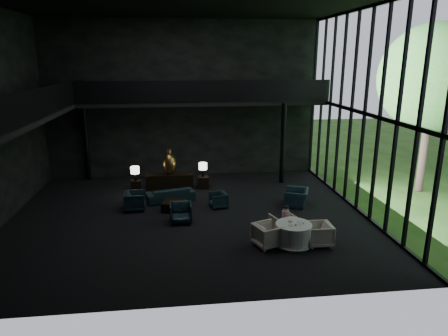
{
  "coord_description": "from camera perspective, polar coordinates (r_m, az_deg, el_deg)",
  "views": [
    {
      "loc": [
        -0.38,
        -14.89,
        6.06
      ],
      "look_at": [
        1.45,
        0.5,
        1.81
      ],
      "focal_mm": 32.0,
      "sensor_mm": 36.0,
      "label": 1
    }
  ],
  "objects": [
    {
      "name": "lounge_armchair_west",
      "position": [
        16.93,
        -12.6,
        -4.37
      ],
      "size": [
        0.87,
        0.93,
        0.93
      ],
      "primitive_type": "imported",
      "rotation": [
        0.0,
        0.0,
        1.6
      ],
      "color": "#1B3343",
      "rests_on": "floor"
    },
    {
      "name": "table_lamp_left",
      "position": [
        19.17,
        -12.6,
        -0.38
      ],
      "size": [
        0.41,
        0.41,
        0.69
      ],
      "color": "black",
      "rests_on": "side_table_left"
    },
    {
      "name": "floor",
      "position": [
        16.08,
        -4.96,
        -6.88
      ],
      "size": [
        14.0,
        12.0,
        0.02
      ],
      "primitive_type": "cube",
      "color": "black",
      "rests_on": "ground"
    },
    {
      "name": "ceiling",
      "position": [
        15.02,
        -5.72,
        22.68
      ],
      "size": [
        14.0,
        12.0,
        0.02
      ],
      "primitive_type": "cube",
      "color": "black",
      "rests_on": "ground"
    },
    {
      "name": "dining_table",
      "position": [
        13.8,
        9.86,
        -9.47
      ],
      "size": [
        1.37,
        1.37,
        0.75
      ],
      "color": "white",
      "rests_on": "floor"
    },
    {
      "name": "bronze_urn",
      "position": [
        19.25,
        -7.83,
        0.67
      ],
      "size": [
        0.65,
        0.65,
        1.21
      ],
      "color": "olive",
      "rests_on": "console"
    },
    {
      "name": "plate_a",
      "position": [
        13.48,
        9.53,
        -8.08
      ],
      "size": [
        0.27,
        0.27,
        0.01
      ],
      "primitive_type": "cylinder",
      "rotation": [
        0.0,
        0.0,
        0.36
      ],
      "color": "white",
      "rests_on": "dining_table"
    },
    {
      "name": "child",
      "position": [
        14.48,
        8.79,
        -6.42
      ],
      "size": [
        0.27,
        0.27,
        0.58
      ],
      "rotation": [
        0.0,
        0.0,
        3.14
      ],
      "color": "#CF809B",
      "rests_on": "dining_chair_north"
    },
    {
      "name": "dining_chair_east",
      "position": [
        13.9,
        13.41,
        -8.92
      ],
      "size": [
        0.84,
        0.9,
        0.9
      ],
      "primitive_type": "imported",
      "rotation": [
        0.0,
        0.0,
        -1.59
      ],
      "color": "beige",
      "rests_on": "floor"
    },
    {
      "name": "window_armchair",
      "position": [
        17.28,
        10.3,
        -3.76
      ],
      "size": [
        1.07,
        1.3,
        0.97
      ],
      "primitive_type": "imported",
      "rotation": [
        0.0,
        0.0,
        -1.94
      ],
      "color": "black",
      "rests_on": "floor"
    },
    {
      "name": "coffee_table",
      "position": [
        16.71,
        -7.13,
        -5.33
      ],
      "size": [
        1.08,
        1.08,
        0.39
      ],
      "primitive_type": "cube",
      "rotation": [
        0.0,
        0.0,
        -0.25
      ],
      "color": "black",
      "rests_on": "floor"
    },
    {
      "name": "mezzanine_left",
      "position": [
        16.05,
        -27.39,
        6.24
      ],
      "size": [
        2.0,
        12.0,
        0.25
      ],
      "primitive_type": "cube",
      "color": "black",
      "rests_on": "wall_left"
    },
    {
      "name": "side_table_right",
      "position": [
        19.36,
        -3.0,
        -2.04
      ],
      "size": [
        0.53,
        0.53,
        0.58
      ],
      "primitive_type": "cube",
      "color": "black",
      "rests_on": "floor"
    },
    {
      "name": "cream_pot",
      "position": [
        13.46,
        10.21,
        -8.02
      ],
      "size": [
        0.06,
        0.06,
        0.07
      ],
      "primitive_type": "cylinder",
      "rotation": [
        0.0,
        0.0,
        0.01
      ],
      "color": "#99999E",
      "rests_on": "dining_table"
    },
    {
      "name": "wall_front",
      "position": [
        9.13,
        -4.23,
        2.24
      ],
      "size": [
        14.0,
        0.04,
        8.0
      ],
      "primitive_type": "cube",
      "color": "black",
      "rests_on": "ground"
    },
    {
      "name": "column_ne",
      "position": [
        20.0,
        8.4,
        3.45
      ],
      "size": [
        0.24,
        0.24,
        4.0
      ],
      "primitive_type": "cylinder",
      "color": "black",
      "rests_on": "floor"
    },
    {
      "name": "lounge_armchair_east",
      "position": [
        16.85,
        -0.82,
        -4.61
      ],
      "size": [
        0.67,
        0.7,
        0.63
      ],
      "primitive_type": "imported",
      "rotation": [
        0.0,
        0.0,
        -1.4
      ],
      "color": "#1D2E3B",
      "rests_on": "floor"
    },
    {
      "name": "tree_near",
      "position": [
        20.38,
        27.76,
        11.29
      ],
      "size": [
        4.8,
        4.8,
        7.65
      ],
      "color": "#382D23",
      "rests_on": "garden_ground"
    },
    {
      "name": "saucer",
      "position": [
        13.59,
        10.76,
        -7.93
      ],
      "size": [
        0.19,
        0.19,
        0.01
      ],
      "primitive_type": "cylinder",
      "rotation": [
        0.0,
        0.0,
        -0.39
      ],
      "color": "white",
      "rests_on": "dining_table"
    },
    {
      "name": "wall_back",
      "position": [
        20.99,
        -5.79,
        9.62
      ],
      "size": [
        14.0,
        0.04,
        8.0
      ],
      "primitive_type": "cube",
      "color": "black",
      "rests_on": "ground"
    },
    {
      "name": "coffee_cup",
      "position": [
        13.66,
        11.3,
        -7.69
      ],
      "size": [
        0.09,
        0.09,
        0.06
      ],
      "primitive_type": "cylinder",
      "rotation": [
        0.0,
        0.0,
        -0.27
      ],
      "color": "white",
      "rests_on": "saucer"
    },
    {
      "name": "plate_b",
      "position": [
        13.81,
        10.75,
        -7.54
      ],
      "size": [
        0.25,
        0.25,
        0.01
      ],
      "primitive_type": "cylinder",
      "rotation": [
        0.0,
        0.0,
        -0.19
      ],
      "color": "white",
      "rests_on": "dining_table"
    },
    {
      "name": "dining_chair_west",
      "position": [
        13.52,
        6.3,
        -9.15
      ],
      "size": [
        1.15,
        1.19,
        0.96
      ],
      "primitive_type": "imported",
      "rotation": [
        0.0,
        0.0,
        1.94
      ],
      "color": "beige",
      "rests_on": "floor"
    },
    {
      "name": "railing_back",
      "position": [
        18.99,
        -2.64,
        10.9
      ],
      "size": [
        12.0,
        0.06,
        1.0
      ],
      "primitive_type": "cube",
      "color": "black",
      "rests_on": "mezzanine_back"
    },
    {
      "name": "sofa",
      "position": [
        17.72,
        -7.68,
        -3.43
      ],
      "size": [
        2.14,
        1.12,
        0.8
      ],
      "primitive_type": "imported",
      "rotation": [
        0.0,
        0.0,
        3.41
      ],
      "color": "black",
      "rests_on": "floor"
    },
    {
      "name": "column_nw",
      "position": [
        21.49,
        -19.1,
        3.58
      ],
      "size": [
        0.24,
        0.24,
        4.0
      ],
      "primitive_type": "cylinder",
      "color": "black",
      "rests_on": "floor"
    },
    {
      "name": "curtain_wall",
      "position": [
        16.72,
        19.45,
        7.38
      ],
      "size": [
        0.2,
        12.0,
        8.0
      ],
      "primitive_type": null,
      "color": "black",
      "rests_on": "ground"
    },
    {
      "name": "table_lamp_right",
      "position": [
        19.16,
        -3.04,
        0.18
      ],
      "size": [
        0.4,
        0.4,
        0.67
      ],
      "color": "black",
      "rests_on": "side_table_right"
    },
    {
      "name": "lounge_armchair_south",
      "position": [
        15.4,
        -6.19,
        -6.11
      ],
      "size": [
        0.9,
        0.85,
        0.91
      ],
      "primitive_type": "imported",
      "rotation": [
        0.0,
        0.0,
        0.02
      ],
      "color": "#172732",
      "rests_on": "floor"
    },
    {
      "name": "railing_left",
      "position": [
        15.66,
        -24.2,
        8.65
      ],
      "size": [
        0.06,
        12.0,
        1.0
      ],
      "primitive_type": "cube",
      "color": "black",
      "rests_on": "mezzanine_left"
    },
    {
      "name": "side_table_left",
      "position": [
        19.51,
        -12.44,
        -2.37
      ],
      "size": [
        0.45,
        0.45,
        0.5
      ],
      "primitive_type": "cube",
      "color": "black",
      "rests_on": "floor"
    },
    {
      "name": "console",
      "position": [
        19.38,
        -7.74,
        -1.92
      ],
      "size": [
        2.26,
        0.51,
        0.72
      ],
      "primitive_type": "cube",
      "color": "black",
      "rests_on": "floor"
    },
    {
      "name": "mezzanine_back",
      "position": [
        20.04,
        -2.83,
        9.41
      ],
      "size": [
        12.0,
        2.0,
        0.25
      ],
      "primitive_type": "cube",
      "color": "black",
      "rests_on": "wall_back"
    },
    {
      "name": "cereal_bowl",
      "position": [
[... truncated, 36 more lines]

